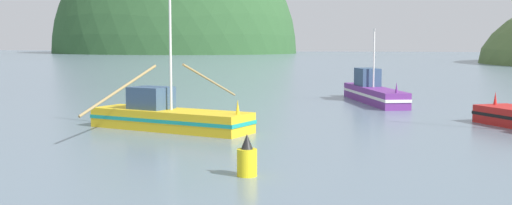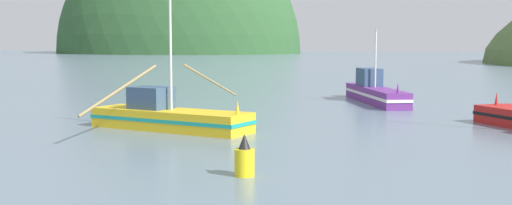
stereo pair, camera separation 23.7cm
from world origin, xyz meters
name	(u,v)px [view 1 (the left image)]	position (x,y,z in m)	size (l,w,h in m)	color
hill_far_center	(174,53)	(-94.60, 236.44, 0.00)	(101.44, 81.15, 104.92)	#2D562D
fishing_boat_yellow	(168,116)	(-4.43, 26.60, 0.67)	(8.95, 12.06, 7.61)	gold
fishing_boat_purple	(373,92)	(4.10, 44.04, 0.76)	(5.73, 11.07, 5.36)	#6B2D84
channel_buoy	(247,159)	(2.54, 17.15, 0.57)	(0.66, 0.66, 1.40)	yellow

